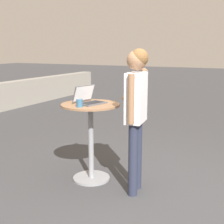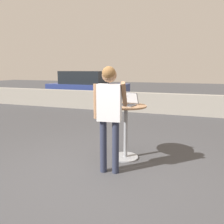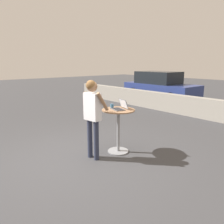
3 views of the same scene
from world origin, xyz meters
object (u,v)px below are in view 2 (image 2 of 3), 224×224
laptop (127,102)px  parked_car_near_street (87,86)px  cafe_table (126,124)px  standing_person (109,107)px  coffee_mug (114,102)px

laptop → parked_car_near_street: 8.07m
cafe_table → laptop: (0.01, 0.03, 0.40)m
parked_car_near_street → laptop: bearing=-59.1°
standing_person → parked_car_near_street: (-4.03, 7.61, -0.31)m
laptop → parked_car_near_street: parked_car_near_street is taller
laptop → parked_car_near_street: size_ratio=0.10×
standing_person → coffee_mug: bearing=102.8°
standing_person → laptop: bearing=81.7°
laptop → coffee_mug: laptop is taller
coffee_mug → standing_person: (0.15, -0.67, 0.02)m
cafe_table → coffee_mug: coffee_mug is taller
laptop → standing_person: 0.70m
coffee_mug → parked_car_near_street: bearing=119.2°
laptop → parked_car_near_street: bearing=120.9°
coffee_mug → laptop: bearing=4.4°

